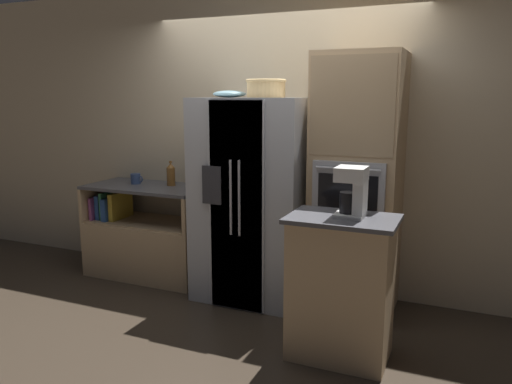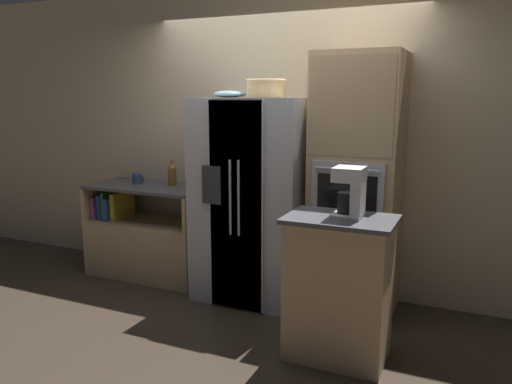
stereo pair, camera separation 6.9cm
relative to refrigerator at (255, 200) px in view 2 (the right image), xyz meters
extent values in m
plane|color=#382D23|center=(0.11, -0.07, -0.88)|extent=(20.00, 20.00, 0.00)
cube|color=beige|center=(0.11, 0.41, 0.52)|extent=(12.00, 0.06, 2.80)
cube|color=tan|center=(-1.17, 0.07, -0.61)|extent=(1.21, 0.62, 0.54)
cube|color=tan|center=(-1.17, 0.07, -0.33)|extent=(1.16, 0.57, 0.02)
cube|color=tan|center=(-1.76, 0.07, -0.17)|extent=(0.04, 0.62, 0.34)
cube|color=tan|center=(-0.59, 0.07, -0.17)|extent=(0.04, 0.62, 0.34)
cube|color=#4C4C51|center=(-1.17, 0.07, 0.02)|extent=(1.21, 0.62, 0.03)
cube|color=#934784|center=(-1.71, 0.04, -0.21)|extent=(0.03, 0.41, 0.22)
cube|color=#284C8E|center=(-1.65, 0.04, -0.20)|extent=(0.05, 0.34, 0.24)
cube|color=#337A4C|center=(-1.60, 0.04, -0.19)|extent=(0.03, 0.34, 0.27)
cube|color=#284C8E|center=(-1.55, 0.04, -0.21)|extent=(0.06, 0.40, 0.22)
cube|color=gold|center=(-1.49, 0.04, -0.19)|extent=(0.05, 0.33, 0.27)
cube|color=silver|center=(0.00, 0.01, 0.00)|extent=(0.96, 0.74, 1.76)
cube|color=silver|center=(-0.01, -0.37, 0.00)|extent=(0.48, 0.02, 1.73)
cube|color=silver|center=(0.01, -0.37, 0.00)|extent=(0.48, 0.02, 1.73)
cylinder|color=#B2B2B7|center=(-0.04, -0.39, 0.09)|extent=(0.02, 0.02, 0.62)
cylinder|color=#B2B2B7|center=(0.04, -0.39, 0.09)|extent=(0.02, 0.02, 0.62)
cube|color=#2D2D33|center=(-0.22, -0.38, 0.18)|extent=(0.17, 0.01, 0.32)
cube|color=tan|center=(0.88, 0.08, 0.18)|extent=(0.68, 0.60, 2.11)
cube|color=#ADADB2|center=(0.88, -0.24, 0.18)|extent=(0.56, 0.04, 0.45)
cube|color=black|center=(0.88, -0.26, 0.16)|extent=(0.46, 0.01, 0.31)
cylinder|color=#B2B2B7|center=(0.88, -0.28, 0.36)|extent=(0.49, 0.02, 0.02)
cube|color=tan|center=(0.88, -0.22, 0.82)|extent=(0.64, 0.01, 0.74)
cube|color=tan|center=(0.97, -0.76, -0.40)|extent=(0.66, 0.45, 0.96)
cube|color=#4C4C51|center=(0.97, -0.76, 0.10)|extent=(0.72, 0.49, 0.03)
cylinder|color=tan|center=(0.12, -0.04, 0.95)|extent=(0.31, 0.31, 0.14)
torus|color=tan|center=(0.12, -0.04, 1.02)|extent=(0.33, 0.33, 0.03)
ellipsoid|color=#668C99|center=(-0.23, 0.00, 0.91)|extent=(0.29, 0.29, 0.06)
cylinder|color=brown|center=(-0.96, 0.17, 0.12)|extent=(0.08, 0.08, 0.17)
cone|color=brown|center=(-0.96, 0.17, 0.23)|extent=(0.08, 0.08, 0.05)
cylinder|color=brown|center=(-0.96, 0.17, 0.26)|extent=(0.03, 0.03, 0.02)
cylinder|color=#384C7A|center=(-1.34, 0.11, 0.08)|extent=(0.10, 0.10, 0.10)
torus|color=#384C7A|center=(-1.29, 0.11, 0.08)|extent=(0.07, 0.01, 0.07)
cube|color=white|center=(1.01, -0.74, 0.12)|extent=(0.19, 0.20, 0.02)
cylinder|color=black|center=(1.00, -0.74, 0.20)|extent=(0.12, 0.12, 0.14)
cube|color=white|center=(1.07, -0.74, 0.28)|extent=(0.07, 0.17, 0.33)
cube|color=white|center=(1.01, -0.74, 0.40)|extent=(0.19, 0.20, 0.09)
camera|label=1|loc=(1.71, -3.93, 0.89)|focal=35.00mm
camera|label=2|loc=(1.77, -3.90, 0.89)|focal=35.00mm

